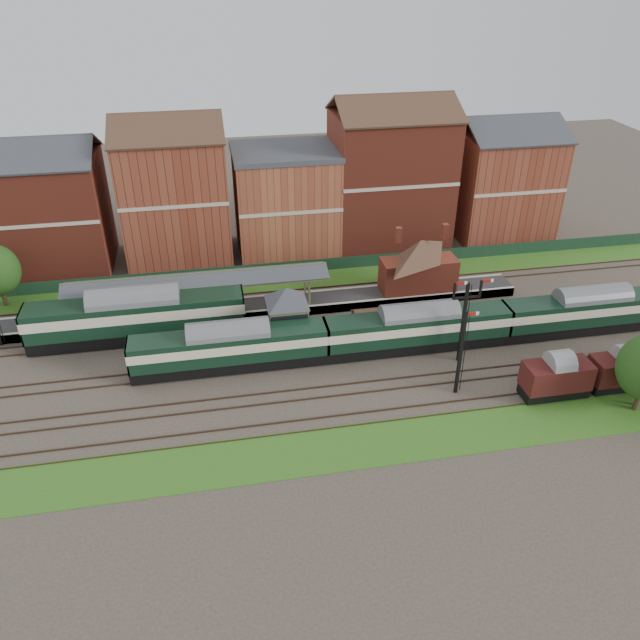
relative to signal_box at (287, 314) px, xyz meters
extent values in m
plane|color=#473D33|center=(3.00, -3.25, -3.19)|extent=(160.00, 160.00, 0.00)
cube|color=#2D6619|center=(3.00, 12.75, -3.16)|extent=(90.00, 4.50, 0.06)
cube|color=#2D6619|center=(3.00, -15.25, -3.16)|extent=(90.00, 5.00, 0.06)
cube|color=#193823|center=(3.00, 14.75, -2.44)|extent=(90.00, 0.12, 1.50)
cube|color=#2D2D2D|center=(-2.00, 6.50, -2.69)|extent=(55.00, 3.40, 1.00)
cube|color=#576749|center=(0.00, 0.00, -1.99)|extent=(3.40, 3.20, 2.40)
cube|color=#525937|center=(0.00, 0.00, 0.21)|extent=(3.60, 3.40, 2.00)
pyramid|color=#383A3F|center=(0.00, 0.00, 2.01)|extent=(5.40, 5.40, 1.60)
cube|color=brown|center=(8.00, 0.00, -2.09)|extent=(3.00, 2.40, 2.20)
cube|color=#4C3323|center=(8.00, -0.65, -0.64)|extent=(3.20, 1.34, 0.79)
cube|color=#4C3323|center=(8.00, 0.65, -0.64)|extent=(3.20, 1.34, 0.79)
cube|color=#953826|center=(15.00, 6.50, -0.44)|extent=(8.00, 3.00, 3.50)
pyramid|color=#4C3323|center=(15.00, 6.50, 2.41)|extent=(8.10, 8.10, 2.20)
cube|color=#953826|center=(12.50, 6.50, 2.91)|extent=(0.60, 0.60, 1.60)
cube|color=#953826|center=(17.50, 6.50, 2.91)|extent=(0.60, 0.60, 1.60)
cube|color=#525937|center=(-19.00, 5.20, -0.49)|extent=(0.22, 0.22, 3.40)
cube|color=#525937|center=(3.00, 7.80, -0.49)|extent=(0.22, 0.22, 3.40)
cube|color=#383A3F|center=(-8.00, 5.55, 1.41)|extent=(26.00, 1.99, 0.90)
cube|color=#383A3F|center=(-8.00, 7.45, 1.41)|extent=(26.00, 1.99, 0.90)
cube|color=#525937|center=(-8.00, 6.50, 1.79)|extent=(26.00, 0.20, 0.20)
cube|color=black|center=(15.00, -5.75, 0.81)|extent=(0.25, 0.25, 8.00)
cube|color=black|center=(15.00, -5.75, 3.41)|extent=(2.60, 0.18, 0.18)
cube|color=#B2140F|center=(14.35, -5.75, 4.86)|extent=(1.10, 0.08, 0.25)
cube|color=#B2140F|center=(16.75, -5.75, 4.86)|extent=(1.10, 0.08, 0.25)
cube|color=black|center=(13.00, -10.25, 0.81)|extent=(0.25, 0.25, 8.00)
cube|color=#B2140F|center=(13.55, -10.25, 4.51)|extent=(1.10, 0.08, 0.25)
cube|color=#953826|center=(-25.00, 21.75, 3.31)|extent=(14.00, 10.00, 13.00)
cube|color=brown|center=(-10.00, 21.75, 4.31)|extent=(12.00, 10.00, 15.00)
cube|color=#A45735|center=(3.00, 21.75, 2.81)|extent=(12.00, 10.00, 12.00)
cube|color=#953826|center=(16.00, 21.75, 4.81)|extent=(14.00, 10.00, 16.00)
cube|color=brown|center=(31.00, 21.75, 3.31)|extent=(12.00, 10.00, 13.00)
cube|color=black|center=(-5.64, -3.25, -2.50)|extent=(17.42, 2.44, 1.06)
cube|color=black|center=(-5.64, -3.25, -0.71)|extent=(17.42, 2.71, 2.52)
cube|color=beige|center=(-5.64, -3.25, -0.41)|extent=(17.44, 2.75, 0.87)
cube|color=slate|center=(-5.64, -3.25, 0.69)|extent=(17.42, 2.71, 0.58)
cube|color=black|center=(11.78, -3.25, -2.50)|extent=(17.42, 2.44, 1.06)
cube|color=black|center=(11.78, -3.25, -0.71)|extent=(17.42, 2.71, 2.52)
cube|color=beige|center=(11.78, -3.25, -0.41)|extent=(17.44, 2.75, 0.87)
cube|color=slate|center=(11.78, -3.25, 0.69)|extent=(17.42, 2.71, 0.58)
cube|color=black|center=(29.20, -3.25, -2.50)|extent=(17.42, 2.44, 1.06)
cube|color=black|center=(29.20, -3.25, -0.71)|extent=(17.42, 2.71, 2.52)
cube|color=beige|center=(29.20, -3.25, -0.41)|extent=(17.44, 2.75, 0.87)
cube|color=slate|center=(29.20, -3.25, 0.69)|extent=(17.42, 2.71, 0.58)
cube|color=black|center=(-13.96, 3.25, -2.41)|extent=(20.30, 2.84, 1.24)
cube|color=black|center=(-13.96, 3.25, -0.32)|extent=(20.30, 3.16, 2.93)
cube|color=beige|center=(-13.96, 3.25, 0.03)|extent=(20.32, 3.20, 1.02)
cube|color=slate|center=(-13.96, 3.25, 1.31)|extent=(20.30, 3.16, 0.68)
cube|color=black|center=(26.96, -12.25, -2.62)|extent=(5.43, 2.00, 0.81)
cube|color=#421513|center=(26.96, -12.25, -1.13)|extent=(5.43, 2.35, 2.17)
cube|color=gray|center=(26.96, -12.25, 0.06)|extent=(5.43, 2.35, 0.40)
cube|color=black|center=(20.90, -12.25, -2.61)|extent=(5.60, 2.06, 0.84)
cube|color=#421513|center=(20.90, -12.25, -1.07)|extent=(5.60, 2.42, 2.24)
cube|color=gray|center=(20.90, -12.25, 0.16)|extent=(5.60, 2.42, 0.41)
cylinder|color=#382619|center=(26.66, -15.22, -1.55)|extent=(0.44, 0.44, 3.28)
cylinder|color=#382619|center=(-28.37, 12.73, -1.58)|extent=(0.44, 0.44, 3.22)
camera|label=1|loc=(-6.25, -49.93, 29.55)|focal=35.00mm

